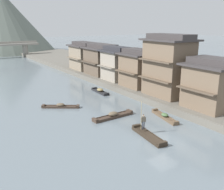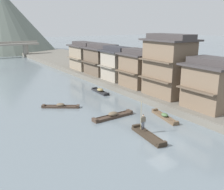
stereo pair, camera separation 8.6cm
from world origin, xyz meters
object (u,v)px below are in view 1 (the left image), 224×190
house_waterfront_narrow (116,64)px  house_waterfront_end (85,56)px  boatman_person (143,120)px  house_waterfront_far (102,59)px  boat_foreground_poled (148,136)px  boat_moored_nearest (100,91)px  house_waterfront_second (168,66)px  house_waterfront_tall (139,68)px  boat_moored_second (113,116)px  boat_moored_far (165,117)px  boat_moored_third (61,106)px  house_waterfront_nearest (214,84)px  stone_bridge (4,48)px

house_waterfront_narrow → house_waterfront_end: size_ratio=0.85×
boatman_person → house_waterfront_end: 35.78m
house_waterfront_narrow → house_waterfront_far: (0.73, 6.44, -0.02)m
boat_foreground_poled → boat_moored_nearest: size_ratio=1.09×
boat_foreground_poled → house_waterfront_second: (10.60, 8.34, 5.04)m
house_waterfront_second → house_waterfront_end: 26.76m
house_waterfront_tall → house_waterfront_second: bearing=-90.1°
boat_moored_second → house_waterfront_far: size_ratio=0.78×
boat_moored_far → house_waterfront_end: bearing=80.0°
boat_foreground_poled → boat_moored_second: size_ratio=0.91×
boat_moored_nearest → house_waterfront_far: house_waterfront_far is taller
boat_moored_third → house_waterfront_end: (14.64, 21.34, 3.70)m
house_waterfront_second → house_waterfront_end: (0.24, 26.72, -1.30)m
house_waterfront_tall → house_waterfront_end: (0.23, 20.02, -0.01)m
house_waterfront_far → house_waterfront_narrow: bearing=-96.5°
boatman_person → house_waterfront_second: (10.49, 7.33, 3.70)m
boat_moored_far → house_waterfront_nearest: size_ratio=0.73×
boat_moored_nearest → house_waterfront_end: bearing=70.5°
stone_bridge → boat_foreground_poled: bearing=-90.7°
boat_moored_second → boat_moored_third: 8.09m
boatman_person → house_waterfront_narrow: house_waterfront_narrow is taller
house_waterfront_second → house_waterfront_tall: bearing=89.9°
house_waterfront_tall → house_waterfront_narrow: size_ratio=1.00×
house_waterfront_nearest → house_waterfront_second: size_ratio=0.80×
boat_moored_second → house_waterfront_narrow: 18.18m
house_waterfront_nearest → house_waterfront_end: (-0.35, 33.94, -0.01)m
house_waterfront_nearest → house_waterfront_narrow: bearing=92.6°
house_waterfront_nearest → boat_moored_third: bearing=140.0°
house_waterfront_nearest → house_waterfront_narrow: (-0.91, 20.08, 0.01)m
boatman_person → house_waterfront_nearest: 11.34m
house_waterfront_second → house_waterfront_far: (0.41, 19.31, -1.30)m
house_waterfront_end → house_waterfront_tall: bearing=-90.7°
boat_moored_far → house_waterfront_tall: 13.66m
house_waterfront_nearest → house_waterfront_far: size_ratio=0.98×
stone_bridge → boatman_person: bearing=-90.6°
house_waterfront_narrow → stone_bridge: bearing=100.1°
boat_moored_second → stone_bridge: 67.35m
boat_moored_nearest → house_waterfront_second: house_waterfront_second is taller
house_waterfront_narrow → house_waterfront_nearest: bearing=-87.4°
boat_foreground_poled → house_waterfront_narrow: 23.87m
boat_moored_second → house_waterfront_second: bearing=9.3°
stone_bridge → boat_moored_third: bearing=-94.5°
house_waterfront_second → house_waterfront_tall: house_waterfront_second is taller
boat_moored_third → house_waterfront_tall: house_waterfront_tall is taller
boat_moored_second → house_waterfront_nearest: house_waterfront_nearest is taller
house_waterfront_nearest → house_waterfront_narrow: same height
boat_moored_far → house_waterfront_far: house_waterfront_far is taller
boat_moored_second → boat_moored_third: boat_moored_second is taller
boat_moored_third → house_waterfront_nearest: size_ratio=0.66×
boat_moored_third → stone_bridge: stone_bridge is taller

